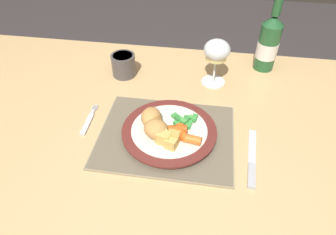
# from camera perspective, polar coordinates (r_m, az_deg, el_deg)

# --- Properties ---
(dining_table) EXTENTS (1.48, 0.83, 0.74)m
(dining_table) POSITION_cam_1_polar(r_m,az_deg,el_deg) (0.87, -1.84, -5.31)
(dining_table) COLOR tan
(dining_table) RESTS_ON ground
(placemat) EXTENTS (0.35, 0.28, 0.01)m
(placemat) POSITION_cam_1_polar(r_m,az_deg,el_deg) (0.77, -0.34, -3.48)
(placemat) COLOR gray
(placemat) RESTS_ON dining_table
(dinner_plate) EXTENTS (0.24, 0.24, 0.02)m
(dinner_plate) POSITION_cam_1_polar(r_m,az_deg,el_deg) (0.76, 0.24, -2.74)
(dinner_plate) COLOR silver
(dinner_plate) RESTS_ON placemat
(breaded_croquettes) EXTENTS (0.09, 0.12, 0.04)m
(breaded_croquettes) POSITION_cam_1_polar(r_m,az_deg,el_deg) (0.75, -2.71, -1.04)
(breaded_croquettes) COLOR #A87033
(breaded_croquettes) RESTS_ON dinner_plate
(green_beans_pile) EXTENTS (0.07, 0.06, 0.02)m
(green_beans_pile) POSITION_cam_1_polar(r_m,az_deg,el_deg) (0.77, 2.99, -0.58)
(green_beans_pile) COLOR green
(green_beans_pile) RESTS_ON dinner_plate
(glazed_carrots) EXTENTS (0.09, 0.06, 0.02)m
(glazed_carrots) POSITION_cam_1_polar(r_m,az_deg,el_deg) (0.73, 2.59, -3.01)
(glazed_carrots) COLOR orange
(glazed_carrots) RESTS_ON dinner_plate
(fork) EXTENTS (0.02, 0.12, 0.01)m
(fork) POSITION_cam_1_polar(r_m,az_deg,el_deg) (0.84, -14.93, -0.75)
(fork) COLOR silver
(fork) RESTS_ON dining_table
(table_knife) EXTENTS (0.03, 0.19, 0.01)m
(table_knife) POSITION_cam_1_polar(r_m,az_deg,el_deg) (0.74, 15.67, -8.22)
(table_knife) COLOR silver
(table_knife) RESTS_ON dining_table
(wine_glass) EXTENTS (0.08, 0.08, 0.15)m
(wine_glass) POSITION_cam_1_polar(r_m,az_deg,el_deg) (0.92, 9.25, 12.12)
(wine_glass) COLOR silver
(wine_glass) RESTS_ON dining_table
(bottle) EXTENTS (0.07, 0.07, 0.26)m
(bottle) POSITION_cam_1_polar(r_m,az_deg,el_deg) (1.04, 18.61, 13.36)
(bottle) COLOR #23562D
(bottle) RESTS_ON dining_table
(roast_potatoes) EXTENTS (0.07, 0.06, 0.03)m
(roast_potatoes) POSITION_cam_1_polar(r_m,az_deg,el_deg) (0.72, -0.34, -3.87)
(roast_potatoes) COLOR #DBB256
(roast_potatoes) RESTS_ON dinner_plate
(drinking_cup) EXTENTS (0.08, 0.08, 0.07)m
(drinking_cup) POSITION_cam_1_polar(r_m,az_deg,el_deg) (0.99, -8.45, 9.97)
(drinking_cup) COLOR #4C4747
(drinking_cup) RESTS_ON dining_table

